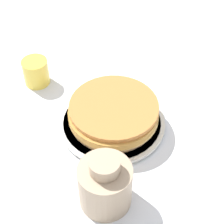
# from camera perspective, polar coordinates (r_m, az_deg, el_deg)

# --- Properties ---
(ground_plane) EXTENTS (4.00, 4.00, 0.00)m
(ground_plane) POSITION_cam_1_polar(r_m,az_deg,el_deg) (0.82, 1.64, -2.11)
(ground_plane) COLOR white
(plate) EXTENTS (0.23, 0.23, 0.01)m
(plate) POSITION_cam_1_polar(r_m,az_deg,el_deg) (0.82, -0.00, -1.60)
(plate) COLOR silver
(plate) RESTS_ON ground_plane
(pancake_stack) EXTENTS (0.20, 0.20, 0.05)m
(pancake_stack) POSITION_cam_1_polar(r_m,az_deg,el_deg) (0.79, 0.22, -0.22)
(pancake_stack) COLOR #E1AC70
(pancake_stack) RESTS_ON plate
(juice_glass) EXTENTS (0.06, 0.06, 0.06)m
(juice_glass) POSITION_cam_1_polar(r_m,az_deg,el_deg) (0.92, -11.52, 6.01)
(juice_glass) COLOR yellow
(juice_glass) RESTS_ON ground_plane
(cream_jug) EXTENTS (0.10, 0.10, 0.12)m
(cream_jug) POSITION_cam_1_polar(r_m,az_deg,el_deg) (0.67, -1.07, -10.92)
(cream_jug) COLOR tan
(cream_jug) RESTS_ON ground_plane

